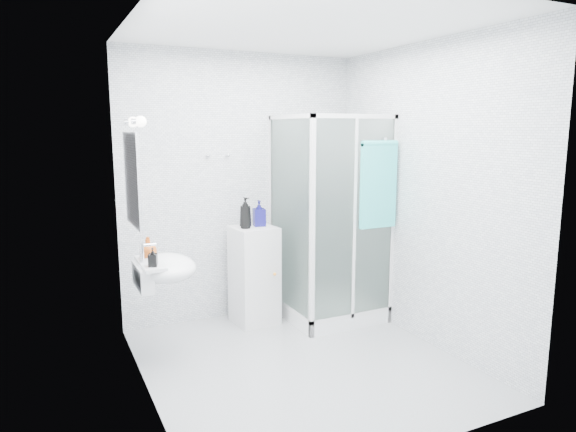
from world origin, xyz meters
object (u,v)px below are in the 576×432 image
shower_enclosure (326,275)px  storage_cabinet (254,275)px  soap_dispenser_black (153,257)px  shampoo_bottle_b (259,213)px  shampoo_bottle_a (245,213)px  soap_dispenser_orange (148,248)px  hand_towel (379,183)px  wall_basin (163,269)px

shower_enclosure → storage_cabinet: shower_enclosure is taller
shower_enclosure → soap_dispenser_black: 1.88m
shampoo_bottle_b → soap_dispenser_black: bearing=-147.7°
shower_enclosure → shampoo_bottle_a: (-0.76, 0.22, 0.65)m
shower_enclosure → shampoo_bottle_a: 1.02m
soap_dispenser_orange → hand_towel: bearing=-5.2°
storage_cabinet → shampoo_bottle_b: 0.60m
shower_enclosure → shampoo_bottle_b: (-0.60, 0.27, 0.62)m
storage_cabinet → soap_dispenser_black: (-1.09, -0.70, 0.46)m
wall_basin → soap_dispenser_black: size_ratio=3.99×
storage_cabinet → shampoo_bottle_a: (-0.09, -0.02, 0.62)m
wall_basin → shampoo_bottle_b: size_ratio=2.26×
shower_enclosure → wall_basin: size_ratio=3.57×
storage_cabinet → soap_dispenser_orange: soap_dispenser_orange is taller
shower_enclosure → shampoo_bottle_b: 0.90m
storage_cabinet → shampoo_bottle_a: 0.63m
shampoo_bottle_a → soap_dispenser_black: 1.22m
hand_towel → shampoo_bottle_b: size_ratio=3.21×
shower_enclosure → hand_towel: 1.07m
wall_basin → soap_dispenser_orange: soap_dispenser_orange is taller
shampoo_bottle_b → soap_dispenser_black: shampoo_bottle_b is taller
hand_towel → shampoo_bottle_a: hand_towel is taller
wall_basin → soap_dispenser_orange: 0.20m
shampoo_bottle_a → shampoo_bottle_b: 0.17m
wall_basin → hand_towel: size_ratio=0.70×
wall_basin → soap_dispenser_orange: bearing=130.0°
shampoo_bottle_b → soap_dispenser_black: size_ratio=1.76×
shower_enclosure → wall_basin: bearing=-169.2°
hand_towel → shampoo_bottle_a: (-1.06, 0.62, -0.29)m
soap_dispenser_orange → soap_dispenser_black: (-0.02, -0.25, -0.02)m
hand_towel → shampoo_bottle_b: (-0.90, 0.67, -0.32)m
soap_dispenser_orange → soap_dispenser_black: bearing=-93.4°
shower_enclosure → storage_cabinet: 0.71m
shampoo_bottle_a → hand_towel: bearing=-30.3°
wall_basin → soap_dispenser_orange: size_ratio=3.24×
wall_basin → shampoo_bottle_a: size_ratio=1.91×
shampoo_bottle_a → soap_dispenser_orange: bearing=-156.4°
soap_dispenser_orange → wall_basin: bearing=-50.0°
soap_dispenser_orange → soap_dispenser_black: soap_dispenser_orange is taller
wall_basin → storage_cabinet: wall_basin is taller
shampoo_bottle_a → shampoo_bottle_b: bearing=17.2°
shower_enclosure → storage_cabinet: size_ratio=2.11×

